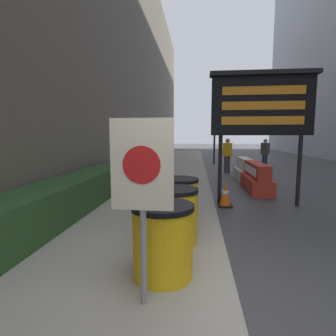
{
  "coord_description": "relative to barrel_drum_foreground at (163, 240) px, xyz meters",
  "views": [
    {
      "loc": [
        -0.44,
        -2.28,
        1.73
      ],
      "look_at": [
        -1.14,
        4.03,
        0.97
      ],
      "focal_mm": 28.0,
      "sensor_mm": 36.0,
      "label": 1
    }
  ],
  "objects": [
    {
      "name": "barrel_drum_back",
      "position": [
        0.06,
        1.87,
        0.0
      ],
      "size": [
        0.72,
        0.72,
        0.85
      ],
      "color": "yellow",
      "rests_on": "sidewalk_left"
    },
    {
      "name": "ground_plane",
      "position": [
        0.82,
        -0.58,
        -0.55
      ],
      "size": [
        120.0,
        120.0,
        0.0
      ],
      "primitive_type": "plane",
      "color": "#3F3F42"
    },
    {
      "name": "warning_sign",
      "position": [
        -0.11,
        -0.56,
        0.8
      ],
      "size": [
        0.58,
        0.08,
        1.77
      ],
      "color": "gray",
      "rests_on": "sidewalk_left"
    },
    {
      "name": "pedestrian_worker",
      "position": [
        4.04,
        11.75,
        0.4
      ],
      "size": [
        0.41,
        0.49,
        1.61
      ],
      "rotation": [
        0.0,
        0.0,
        2.02
      ],
      "color": "#23283D",
      "rests_on": "ground_plane"
    },
    {
      "name": "hedge_strip",
      "position": [
        -2.31,
        3.09,
        -0.07
      ],
      "size": [
        0.9,
        6.79,
        0.72
      ],
      "color": "#284C23",
      "rests_on": "sidewalk_left"
    },
    {
      "name": "traffic_cone_near",
      "position": [
        1.09,
        3.62,
        -0.24
      ],
      "size": [
        0.35,
        0.35,
        0.63
      ],
      "color": "black",
      "rests_on": "ground_plane"
    },
    {
      "name": "message_board",
      "position": [
        1.93,
        3.84,
        1.93
      ],
      "size": [
        2.52,
        0.36,
        3.27
      ],
      "color": "black",
      "rests_on": "ground_plane"
    },
    {
      "name": "pedestrian_passerby",
      "position": [
        1.83,
        9.84,
        0.42
      ],
      "size": [
        0.46,
        0.31,
        1.64
      ],
      "rotation": [
        0.0,
        0.0,
        6.16
      ],
      "color": "#333338",
      "rests_on": "ground_plane"
    },
    {
      "name": "barrel_drum_foreground",
      "position": [
        0.0,
        0.0,
        0.0
      ],
      "size": [
        0.72,
        0.72,
        0.85
      ],
      "color": "yellow",
      "rests_on": "sidewalk_left"
    },
    {
      "name": "building_left_facade",
      "position": [
        -3.11,
        9.22,
        6.15
      ],
      "size": [
        0.4,
        50.4,
        13.4
      ],
      "color": "#706656",
      "rests_on": "ground_plane"
    },
    {
      "name": "jersey_barrier_red_striped",
      "position": [
        2.28,
        5.66,
        -0.16
      ],
      "size": [
        0.65,
        2.1,
        0.9
      ],
      "color": "red",
      "rests_on": "ground_plane"
    },
    {
      "name": "barrel_drum_middle",
      "position": [
        0.05,
        0.94,
        0.0
      ],
      "size": [
        0.72,
        0.72,
        0.85
      ],
      "color": "yellow",
      "rests_on": "sidewalk_left"
    },
    {
      "name": "traffic_light_near_curb",
      "position": [
        1.45,
        13.59,
        2.12
      ],
      "size": [
        0.28,
        0.44,
        3.67
      ],
      "color": "#2D2D30",
      "rests_on": "ground_plane"
    },
    {
      "name": "jersey_barrier_white",
      "position": [
        2.28,
        7.81,
        -0.16
      ],
      "size": [
        0.64,
        1.65,
        0.88
      ],
      "color": "silver",
      "rests_on": "ground_plane"
    },
    {
      "name": "sidewalk_left",
      "position": [
        -1.05,
        -0.58,
        -0.49
      ],
      "size": [
        3.72,
        56.0,
        0.13
      ],
      "color": "gray",
      "rests_on": "ground_plane"
    }
  ]
}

